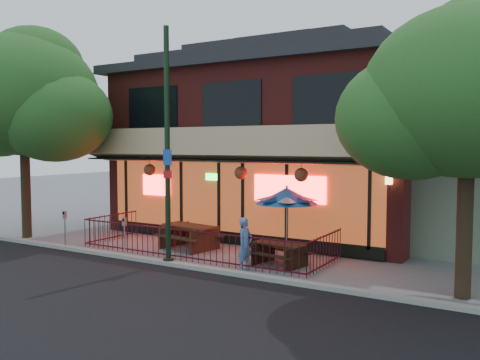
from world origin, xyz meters
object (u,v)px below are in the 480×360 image
Objects in this scene: street_light at (167,159)px; street_tree_right at (472,83)px; picnic_table_right at (280,251)px; parking_meter_near at (124,230)px; picnic_table_left at (189,233)px; street_tree_left at (26,89)px; parking_meter_far at (65,223)px; pedestrian at (245,244)px; patio_umbrella at (287,196)px.

street_tree_right is (8.04, 0.99, 1.81)m from street_light.
picnic_table_right is (2.92, 1.55, -2.71)m from street_light.
street_tree_right is 5.48× the size of parking_meter_near.
street_light is 3.47m from picnic_table_left.
street_light is 0.87× the size of street_tree_left.
street_tree_right reaches higher than parking_meter_near.
street_tree_right is at bearing 4.49° from parking_meter_far.
street_tree_left is at bearing 165.06° from parking_meter_far.
street_light reaches higher than picnic_table_right.
picnic_table_left reaches higher than picnic_table_right.
street_tree_left reaches higher than picnic_table_right.
street_tree_right is 13.23m from parking_meter_far.
street_tree_right is at bearing 7.01° from street_light.
picnic_table_left is at bearing 11.50° from street_tree_left.
street_tree_right is (15.50, 0.20, -0.71)m from street_tree_left.
picnic_table_left is at bearing 67.08° from pedestrian.
street_light is 5.35× the size of parking_meter_far.
pedestrian is (-0.57, -1.05, 0.32)m from picnic_table_right.
street_tree_right is at bearing 5.75° from parking_meter_near.
picnic_table_right is 1.37× the size of parking_meter_near.
street_light is 3.26× the size of picnic_table_left.
street_tree_left reaches higher than picnic_table_left.
picnic_table_left is 1.64× the size of parking_meter_far.
parking_meter_far is at bearing -158.37° from patio_umbrella.
patio_umbrella is at bearing -0.25° from pedestrian.
street_tree_left is at bearing -179.26° from street_tree_right.
patio_umbrella is at bearing 161.72° from street_tree_right.
parking_meter_far is at bearing -175.51° from street_tree_right.
street_tree_left is 6.15× the size of parking_meter_far.
pedestrian is at bearing 4.16° from parking_meter_far.
parking_meter_far is (-6.87, -0.50, 0.13)m from pedestrian.
street_light is 3.07× the size of patio_umbrella.
street_light reaches higher than parking_meter_far.
parking_meter_far is at bearing 98.67° from pedestrian.
street_tree_left is 11.65m from picnic_table_right.
patio_umbrella is 1.78× the size of parking_meter_near.
picnic_table_right is 4.95m from parking_meter_near.
pedestrian is (3.16, -1.64, 0.22)m from picnic_table_left.
patio_umbrella is (-0.38, 1.25, 1.50)m from picnic_table_right.
patio_umbrella is at bearing 11.38° from street_tree_left.
street_light is 4.28m from picnic_table_right.
street_tree_right reaches higher than pedestrian.
street_tree_left reaches higher than street_tree_right.
patio_umbrella is 1.50× the size of pedestrian.
street_tree_right reaches higher than street_light.
pedestrian is (2.36, 0.50, -2.39)m from street_light.
street_light reaches higher than parking_meter_near.
parking_meter_near is (-4.68, -1.55, 0.43)m from picnic_table_right.
street_light is 3.98m from patio_umbrella.
street_tree_left is 3.53× the size of patio_umbrella.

